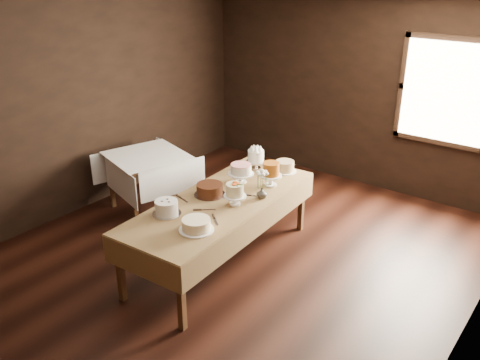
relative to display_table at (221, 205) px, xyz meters
name	(u,v)px	position (x,y,z in m)	size (l,w,h in m)	color
floor	(230,260)	(0.08, 0.05, -0.72)	(5.00, 6.00, 0.01)	black
ceiling	(227,7)	(0.08, 0.05, 2.08)	(5.00, 6.00, 0.01)	beige
wall_back	(355,92)	(0.08, 3.05, 0.68)	(5.00, 0.02, 2.80)	black
wall_left	(81,108)	(-2.42, 0.05, 0.68)	(0.02, 6.00, 2.80)	black
wall_right	(480,213)	(2.58, 0.05, 0.68)	(0.02, 6.00, 2.80)	black
window	(445,92)	(1.38, 2.99, 0.88)	(1.10, 0.05, 1.30)	#FFEABF
display_table	(221,205)	(0.00, 0.00, 0.00)	(1.11, 2.56, 0.78)	#402513
side_table	(147,162)	(-1.62, 0.42, -0.01)	(1.19, 1.19, 0.81)	#402513
cake_meringue	(256,160)	(-0.22, 0.97, 0.17)	(0.28, 0.28, 0.26)	silver
cake_speckled	(285,167)	(0.12, 1.11, 0.12)	(0.29, 0.29, 0.14)	white
cake_lattice	(241,174)	(-0.12, 0.52, 0.16)	(0.35, 0.35, 0.23)	white
cake_caramel	(271,175)	(0.22, 0.65, 0.18)	(0.26, 0.26, 0.30)	white
cake_chocolate	(210,190)	(-0.17, 0.01, 0.12)	(0.41, 0.41, 0.14)	silver
cake_flowers	(235,195)	(0.19, 0.00, 0.17)	(0.27, 0.27, 0.25)	white
cake_swirl	(167,208)	(-0.23, -0.60, 0.13)	(0.34, 0.34, 0.15)	silver
cake_cream	(196,225)	(0.24, -0.67, 0.11)	(0.37, 0.37, 0.12)	white
cake_server_a	(209,210)	(0.05, -0.27, 0.06)	(0.24, 0.03, 0.01)	silver
cake_server_b	(216,222)	(0.29, -0.43, 0.06)	(0.24, 0.03, 0.01)	silver
cake_server_d	(258,196)	(0.28, 0.32, 0.06)	(0.24, 0.03, 0.01)	silver
cake_server_e	(184,200)	(-0.31, -0.25, 0.06)	(0.24, 0.03, 0.01)	silver
flower_vase	(262,193)	(0.33, 0.31, 0.12)	(0.12, 0.12, 0.12)	#2D2823
flower_bouquet	(262,178)	(0.33, 0.31, 0.30)	(0.14, 0.14, 0.20)	white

